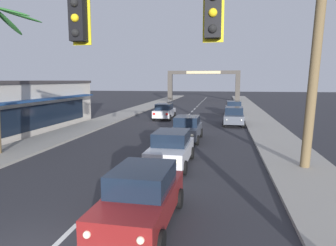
{
  "coord_description": "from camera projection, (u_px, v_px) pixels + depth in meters",
  "views": [
    {
      "loc": [
        4.13,
        -5.91,
        4.17
      ],
      "look_at": [
        1.62,
        8.0,
        2.2
      ],
      "focal_mm": 32.96,
      "sensor_mm": 36.0,
      "label": 1
    }
  ],
  "objects": [
    {
      "name": "traffic_signal_mast",
      "position": [
        160.0,
        41.0,
        6.3
      ],
      "size": [
        11.48,
        0.41,
        6.84
      ],
      "color": "#2D2D33",
      "rests_on": "ground"
    },
    {
      "name": "sedan_parked_mid_kerb",
      "position": [
        234.0,
        108.0,
        36.83
      ],
      "size": [
        2.07,
        4.5,
        1.68
      ],
      "color": "silver",
      "rests_on": "ground"
    },
    {
      "name": "lane_markings",
      "position": [
        180.0,
        128.0,
        27.26
      ],
      "size": [
        4.28,
        89.41,
        0.01
      ],
      "color": "silver",
      "rests_on": "ground"
    },
    {
      "name": "sedan_lead_at_stop_bar",
      "position": [
        142.0,
        196.0,
        8.87
      ],
      "size": [
        2.02,
        4.48,
        1.68
      ],
      "color": "maroon",
      "rests_on": "ground"
    },
    {
      "name": "sedan_fifth_in_queue",
      "position": [
        187.0,
        128.0,
        21.42
      ],
      "size": [
        1.99,
        4.47,
        1.68
      ],
      "color": "#4C515B",
      "rests_on": "ground"
    },
    {
      "name": "sidewalk_left",
      "position": [
        89.0,
        126.0,
        27.92
      ],
      "size": [
        3.2,
        110.0,
        0.14
      ],
      "primitive_type": "cube",
      "color": "#9E998E",
      "rests_on": "ground"
    },
    {
      "name": "palm_right_second",
      "position": [
        319.0,
        26.0,
        13.55
      ],
      "size": [
        4.28,
        4.21,
        9.79
      ],
      "color": "brown",
      "rests_on": "ground"
    },
    {
      "name": "sedan_third_in_queue",
      "position": [
        171.0,
        148.0,
        15.16
      ],
      "size": [
        1.99,
        4.47,
        1.68
      ],
      "color": "silver",
      "rests_on": "ground"
    },
    {
      "name": "sedan_oncoming_far",
      "position": [
        164.0,
        111.0,
        33.09
      ],
      "size": [
        1.95,
        4.45,
        1.68
      ],
      "color": "silver",
      "rests_on": "ground"
    },
    {
      "name": "sedan_parked_nearest_kerb",
      "position": [
        234.0,
        116.0,
        28.67
      ],
      "size": [
        2.05,
        4.49,
        1.68
      ],
      "color": "#4C515B",
      "rests_on": "ground"
    },
    {
      "name": "sidewalk_right",
      "position": [
        268.0,
        131.0,
        25.17
      ],
      "size": [
        3.2,
        110.0,
        0.14
      ],
      "primitive_type": "cube",
      "color": "#9E998E",
      "rests_on": "ground"
    },
    {
      "name": "town_gateway_arch",
      "position": [
        203.0,
        81.0,
        62.23
      ],
      "size": [
        14.53,
        0.9,
        6.06
      ],
      "color": "#423D38",
      "rests_on": "ground"
    }
  ]
}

